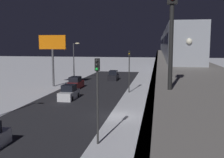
{
  "coord_description": "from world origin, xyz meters",
  "views": [
    {
      "loc": [
        -4.18,
        26.66,
        7.46
      ],
      "look_at": [
        2.59,
        -12.51,
        2.19
      ],
      "focal_mm": 42.96,
      "sensor_mm": 36.0,
      "label": 1
    }
  ],
  "objects": [
    {
      "name": "traffic_light_near",
      "position": [
        0.14,
        7.9,
        4.2
      ],
      "size": [
        0.32,
        0.44,
        6.4
      ],
      "color": "#2D2D2D",
      "rests_on": "ground_plane"
    },
    {
      "name": "sedan_black",
      "position": [
        4.84,
        -27.28,
        0.8
      ],
      "size": [
        1.8,
        4.07,
        1.97
      ],
      "rotation": [
        0.0,
        0.0,
        3.14
      ],
      "color": "black",
      "rests_on": "ground_plane"
    },
    {
      "name": "subway_train",
      "position": [
        -6.35,
        -30.41,
        7.54
      ],
      "size": [
        2.94,
        74.07,
        3.4
      ],
      "color": "#999EA8",
      "rests_on": "elevated_railway"
    },
    {
      "name": "elevated_railway",
      "position": [
        -6.26,
        0.0,
        4.96
      ],
      "size": [
        5.0,
        87.75,
        5.76
      ],
      "color": "gray",
      "rests_on": "ground_plane"
    },
    {
      "name": "sedan_white",
      "position": [
        7.64,
        -7.53,
        0.78
      ],
      "size": [
        1.91,
        4.28,
        1.97
      ],
      "color": "silver",
      "rests_on": "ground_plane"
    },
    {
      "name": "avenue_asphalt",
      "position": [
        6.24,
        0.0,
        0.0
      ],
      "size": [
        11.0,
        87.75,
        0.01
      ],
      "primitive_type": "cube",
      "color": "#28282D",
      "rests_on": "ground_plane"
    },
    {
      "name": "rail_signal",
      "position": [
        -4.63,
        16.64,
        8.49
      ],
      "size": [
        0.36,
        0.41,
        4.0
      ],
      "color": "black",
      "rests_on": "elevated_railway"
    },
    {
      "name": "traffic_light_mid",
      "position": [
        0.14,
        -13.71,
        4.2
      ],
      "size": [
        0.32,
        0.44,
        6.4
      ],
      "color": "#2D2D2D",
      "rests_on": "ground_plane"
    },
    {
      "name": "street_lamp_far",
      "position": [
        12.31,
        -25.0,
        4.81
      ],
      "size": [
        1.35,
        0.44,
        7.65
      ],
      "color": "#38383D",
      "rests_on": "ground_plane"
    },
    {
      "name": "ground_plane",
      "position": [
        0.0,
        0.0,
        0.0
      ],
      "size": [
        240.0,
        240.0,
        0.0
      ],
      "primitive_type": "plane",
      "color": "white"
    },
    {
      "name": "commercial_billboard",
      "position": [
        13.88,
        -17.44,
        6.83
      ],
      "size": [
        4.8,
        0.36,
        8.9
      ],
      "color": "#4C4C51",
      "rests_on": "ground_plane"
    },
    {
      "name": "sedan_red",
      "position": [
        9.44,
        -15.96,
        0.8
      ],
      "size": [
        1.8,
        4.67,
        1.97
      ],
      "color": "#A51E1E",
      "rests_on": "ground_plane"
    }
  ]
}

